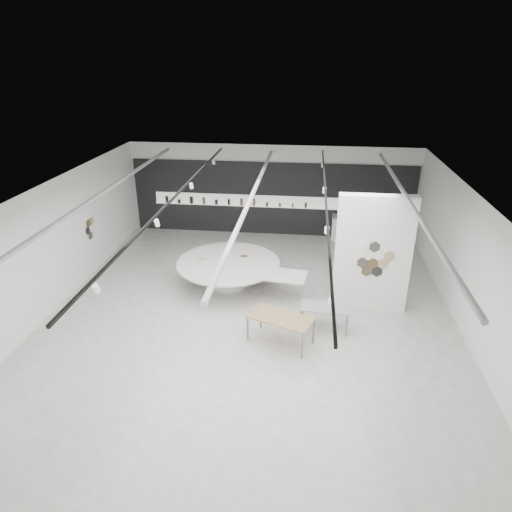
# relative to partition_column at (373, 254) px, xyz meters

# --- Properties ---
(room) EXTENTS (12.02, 14.02, 3.82)m
(room) POSITION_rel_partition_column_xyz_m (-3.59, -1.00, 0.27)
(room) COLOR beige
(room) RESTS_ON ground
(back_wall_display) EXTENTS (11.80, 0.27, 3.10)m
(back_wall_display) POSITION_rel_partition_column_xyz_m (-3.59, 5.94, -0.26)
(back_wall_display) COLOR black
(back_wall_display) RESTS_ON ground
(partition_column) EXTENTS (2.20, 0.38, 3.60)m
(partition_column) POSITION_rel_partition_column_xyz_m (0.00, 0.00, 0.00)
(partition_column) COLOR white
(partition_column) RESTS_ON ground
(display_island) EXTENTS (4.57, 3.85, 0.88)m
(display_island) POSITION_rel_partition_column_xyz_m (-4.43, 0.92, -1.23)
(display_island) COLOR white
(display_island) RESTS_ON ground
(sample_table_wood) EXTENTS (1.88, 1.42, 0.79)m
(sample_table_wood) POSITION_rel_partition_column_xyz_m (-2.53, -2.15, -1.07)
(sample_table_wood) COLOR olive
(sample_table_wood) RESTS_ON ground
(sample_table_stone) EXTENTS (1.40, 0.78, 0.70)m
(sample_table_stone) POSITION_rel_partition_column_xyz_m (-1.34, -1.30, -1.16)
(sample_table_stone) COLOR gray
(sample_table_stone) RESTS_ON ground
(kitchen_counter) EXTENTS (1.87, 0.82, 1.44)m
(kitchen_counter) POSITION_rel_partition_column_xyz_m (-0.04, 5.55, -1.28)
(kitchen_counter) COLOR white
(kitchen_counter) RESTS_ON ground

